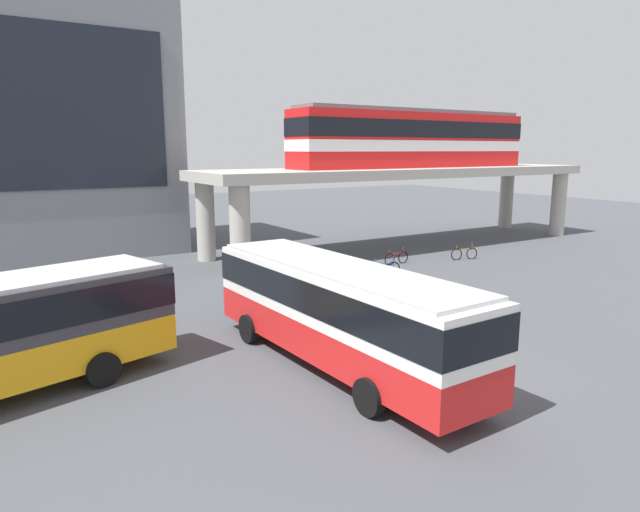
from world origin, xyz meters
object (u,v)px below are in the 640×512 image
Objects in this scene: bicycle_brown at (464,254)px; bicycle_red at (396,258)px; train at (413,138)px; bus_main at (337,305)px; bicycle_orange at (338,277)px; bicycle_blue at (384,268)px.

bicycle_red is at bearing 165.82° from bicycle_brown.
train is 1.65× the size of bus_main.
train is 14.50m from bicycle_orange.
bicycle_orange is (-5.64, -2.24, 0.00)m from bicycle_red.
bicycle_orange is at bearing -147.49° from train.
train reaches higher than bus_main.
bus_main is at bearing -136.37° from bicycle_red.
bicycle_red is 1.03× the size of bicycle_brown.
bus_main is at bearing -148.03° from bicycle_brown.
bicycle_orange is at bearing -173.61° from bicycle_blue.
bicycle_blue is (9.32, 9.32, -1.63)m from bus_main.
bus_main is 6.21× the size of bicycle_red.
train reaches higher than bicycle_orange.
bicycle_red and bicycle_brown have the same top height.
train is 9.06m from bicycle_brown.
bicycle_orange is 1.00× the size of bicycle_blue.
bus_main reaches higher than bicycle_orange.
bicycle_brown is at bearing -14.18° from bicycle_red.
bicycle_orange is 0.99× the size of bicycle_brown.
bicycle_blue and bicycle_brown have the same top height.
train is 9.79m from bicycle_red.
bicycle_brown is at bearing 6.41° from bicycle_blue.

